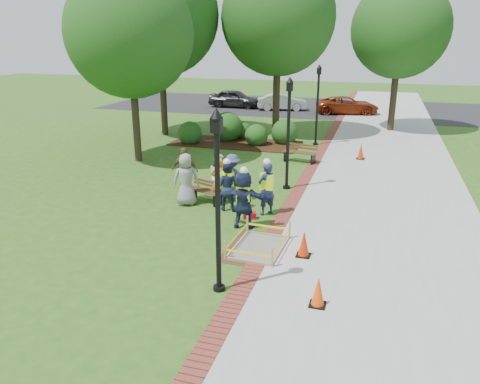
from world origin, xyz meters
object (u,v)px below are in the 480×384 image
(hivis_worker_c, at_px, (227,184))
(hivis_worker_a, at_px, (244,198))
(hivis_worker_b, at_px, (266,187))
(bench_near, at_px, (205,195))
(cone_front, at_px, (318,292))
(wet_concrete_pad, at_px, (259,241))
(lamp_near, at_px, (218,190))

(hivis_worker_c, bearing_deg, hivis_worker_a, -53.69)
(hivis_worker_b, bearing_deg, bench_near, 166.97)
(cone_front, height_order, hivis_worker_c, hivis_worker_c)
(wet_concrete_pad, xyz_separation_m, hivis_worker_c, (-1.82, 2.69, 0.67))
(lamp_near, relative_size, hivis_worker_b, 2.22)
(bench_near, xyz_separation_m, lamp_near, (2.49, -5.63, 2.24))
(bench_near, bearing_deg, cone_front, -49.74)
(wet_concrete_pad, relative_size, lamp_near, 0.56)
(cone_front, distance_m, hivis_worker_b, 5.68)
(hivis_worker_a, height_order, hivis_worker_c, hivis_worker_a)
(bench_near, bearing_deg, hivis_worker_b, -13.03)
(bench_near, relative_size, lamp_near, 0.34)
(hivis_worker_b, distance_m, hivis_worker_c, 1.38)
(hivis_worker_a, bearing_deg, wet_concrete_pad, -58.43)
(hivis_worker_a, relative_size, hivis_worker_c, 1.08)
(bench_near, relative_size, hivis_worker_c, 0.80)
(wet_concrete_pad, bearing_deg, bench_near, 131.34)
(bench_near, relative_size, cone_front, 2.04)
(wet_concrete_pad, relative_size, hivis_worker_b, 1.24)
(wet_concrete_pad, bearing_deg, lamp_near, -97.78)
(hivis_worker_a, bearing_deg, cone_front, -53.64)
(wet_concrete_pad, bearing_deg, hivis_worker_b, 99.40)
(wet_concrete_pad, height_order, lamp_near, lamp_near)
(hivis_worker_b, relative_size, hivis_worker_c, 1.06)
(hivis_worker_a, bearing_deg, hivis_worker_c, 126.31)
(wet_concrete_pad, distance_m, bench_near, 4.27)
(wet_concrete_pad, relative_size, hivis_worker_a, 1.21)
(wet_concrete_pad, bearing_deg, cone_front, -51.21)
(hivis_worker_c, bearing_deg, hivis_worker_b, -1.55)
(wet_concrete_pad, relative_size, cone_front, 3.32)
(wet_concrete_pad, height_order, hivis_worker_b, hivis_worker_b)
(cone_front, relative_size, hivis_worker_a, 0.37)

